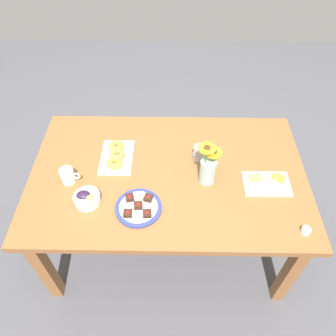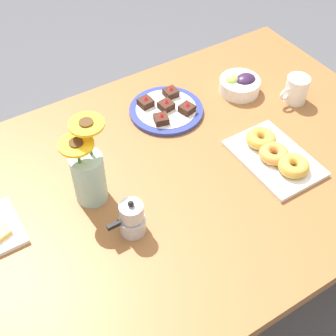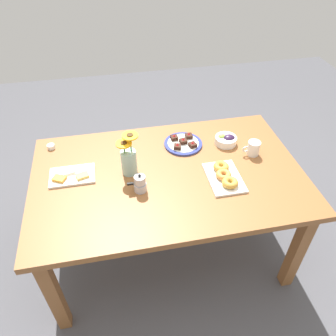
{
  "view_description": "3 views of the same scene",
  "coord_description": "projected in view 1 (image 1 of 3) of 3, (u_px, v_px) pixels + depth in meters",
  "views": [
    {
      "loc": [
        0.02,
        -1.24,
        2.18
      ],
      "look_at": [
        0.0,
        0.0,
        0.78
      ],
      "focal_mm": 35.0,
      "sensor_mm": 36.0,
      "label": 1
    },
    {
      "loc": [
        0.49,
        0.78,
        1.76
      ],
      "look_at": [
        0.0,
        0.0,
        0.78
      ],
      "focal_mm": 50.0,
      "sensor_mm": 36.0,
      "label": 2
    },
    {
      "loc": [
        0.28,
        1.41,
        2.04
      ],
      "look_at": [
        0.0,
        0.0,
        0.78
      ],
      "focal_mm": 35.0,
      "sensor_mm": 36.0,
      "label": 3
    }
  ],
  "objects": [
    {
      "name": "cheese_platter",
      "position": [
        267.0,
        183.0,
        1.84
      ],
      "size": [
        0.26,
        0.17,
        0.03
      ],
      "color": "white",
      "rests_on": "dining_table"
    },
    {
      "name": "dessert_plate",
      "position": [
        138.0,
        207.0,
        1.73
      ],
      "size": [
        0.25,
        0.25,
        0.05
      ],
      "color": "navy",
      "rests_on": "dining_table"
    },
    {
      "name": "moka_pot",
      "position": [
        199.0,
        153.0,
        1.94
      ],
      "size": [
        0.11,
        0.07,
        0.12
      ],
      "color": "#B7B7BC",
      "rests_on": "dining_table"
    },
    {
      "name": "flower_vase",
      "position": [
        208.0,
        169.0,
        1.79
      ],
      "size": [
        0.13,
        0.1,
        0.27
      ],
      "color": "#99C1B7",
      "rests_on": "dining_table"
    },
    {
      "name": "jam_cup_honey",
      "position": [
        306.0,
        230.0,
        1.63
      ],
      "size": [
        0.05,
        0.05,
        0.03
      ],
      "color": "white",
      "rests_on": "dining_table"
    },
    {
      "name": "dining_table",
      "position": [
        168.0,
        182.0,
        1.97
      ],
      "size": [
        1.6,
        1.0,
        0.74
      ],
      "color": "brown",
      "rests_on": "ground_plane"
    },
    {
      "name": "ground_plane",
      "position": [
        168.0,
        237.0,
        2.46
      ],
      "size": [
        6.0,
        6.0,
        0.0
      ],
      "primitive_type": "plane",
      "color": "#4C4C51"
    },
    {
      "name": "coffee_mug",
      "position": [
        68.0,
        176.0,
        1.82
      ],
      "size": [
        0.11,
        0.08,
        0.09
      ],
      "color": "white",
      "rests_on": "dining_table"
    },
    {
      "name": "croissant_platter",
      "position": [
        116.0,
        156.0,
        1.96
      ],
      "size": [
        0.19,
        0.28,
        0.05
      ],
      "color": "white",
      "rests_on": "dining_table"
    },
    {
      "name": "grape_bowl",
      "position": [
        87.0,
        198.0,
        1.74
      ],
      "size": [
        0.14,
        0.14,
        0.07
      ],
      "color": "white",
      "rests_on": "dining_table"
    }
  ]
}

